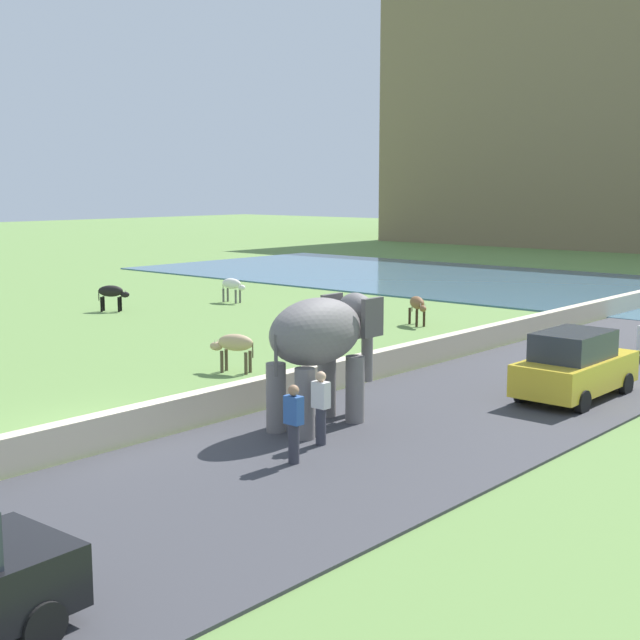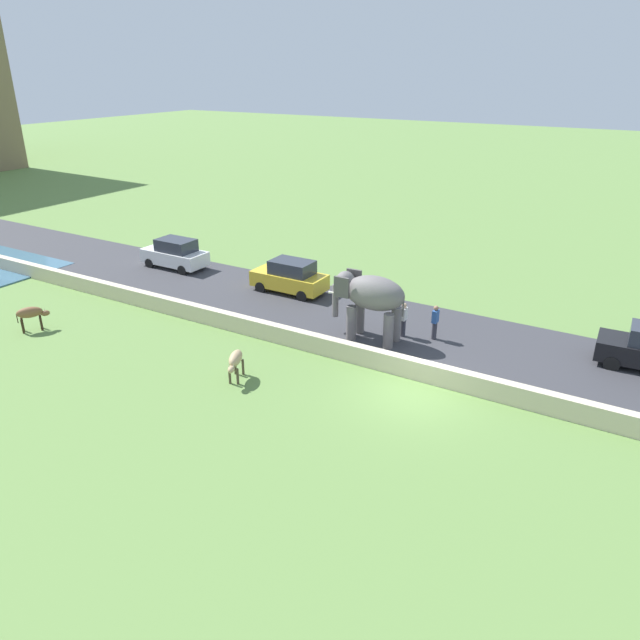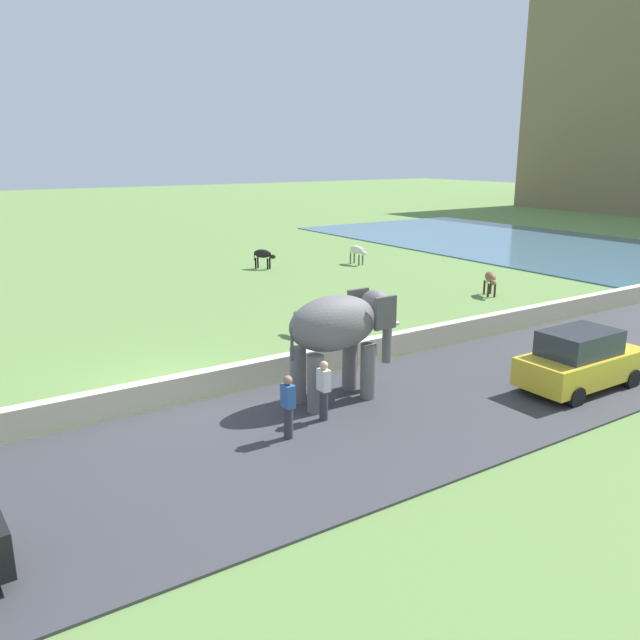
{
  "view_description": "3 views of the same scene",
  "coord_description": "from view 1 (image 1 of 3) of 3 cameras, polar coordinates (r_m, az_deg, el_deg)",
  "views": [
    {
      "loc": [
        16.19,
        -11.11,
        5.43
      ],
      "look_at": [
        0.97,
        6.23,
        1.91
      ],
      "focal_mm": 49.34,
      "sensor_mm": 36.0,
      "label": 1
    },
    {
      "loc": [
        -18.13,
        -6.78,
        11.17
      ],
      "look_at": [
        0.71,
        4.4,
        1.75
      ],
      "focal_mm": 33.37,
      "sensor_mm": 36.0,
      "label": 2
    },
    {
      "loc": [
        16.95,
        -6.03,
        6.67
      ],
      "look_at": [
        0.26,
        4.95,
        1.39
      ],
      "focal_mm": 35.81,
      "sensor_mm": 36.0,
      "label": 3
    }
  ],
  "objects": [
    {
      "name": "cow_tan",
      "position": [
        25.89,
        -5.59,
        -1.59
      ],
      "size": [
        1.41,
        0.84,
        1.15
      ],
      "color": "tan",
      "rests_on": "ground"
    },
    {
      "name": "person_beside_elephant",
      "position": [
        18.43,
        0.06,
        -5.65
      ],
      "size": [
        0.36,
        0.22,
        1.63
      ],
      "color": "#33333D",
      "rests_on": "ground"
    },
    {
      "name": "cow_black",
      "position": [
        39.47,
        -13.34,
        1.75
      ],
      "size": [
        1.31,
        1.1,
        1.15
      ],
      "color": "black",
      "rests_on": "ground"
    },
    {
      "name": "lake",
      "position": [
        53.5,
        6.71,
        2.82
      ],
      "size": [
        36.0,
        18.0,
        0.08
      ],
      "primitive_type": "cube",
      "color": "#426B84",
      "rests_on": "ground"
    },
    {
      "name": "car_yellow",
      "position": [
        23.38,
        16.21,
        -2.86
      ],
      "size": [
        1.8,
        4.0,
        1.8
      ],
      "color": "gold",
      "rests_on": "ground"
    },
    {
      "name": "ground_plane",
      "position": [
        20.37,
        -13.84,
        -7.05
      ],
      "size": [
        220.0,
        220.0,
        0.0
      ],
      "primitive_type": "plane",
      "color": "#608442"
    },
    {
      "name": "person_trailing",
      "position": [
        17.22,
        -1.72,
        -6.69
      ],
      "size": [
        0.36,
        0.22,
        1.63
      ],
      "color": "#33333D",
      "rests_on": "ground"
    },
    {
      "name": "barrier_wall",
      "position": [
        33.12,
        13.87,
        -0.33
      ],
      "size": [
        0.4,
        110.0,
        0.79
      ],
      "primitive_type": "cube",
      "color": "beige",
      "rests_on": "ground"
    },
    {
      "name": "cow_brown",
      "position": [
        34.71,
        6.34,
        1.01
      ],
      "size": [
        1.34,
        1.05,
        1.15
      ],
      "color": "brown",
      "rests_on": "ground"
    },
    {
      "name": "elephant",
      "position": [
        19.72,
        0.18,
        -1.24
      ],
      "size": [
        1.46,
        3.47,
        2.99
      ],
      "color": "slate",
      "rests_on": "ground"
    },
    {
      "name": "cow_white",
      "position": [
        41.53,
        -5.7,
        2.27
      ],
      "size": [
        1.41,
        0.54,
        1.15
      ],
      "color": "silver",
      "rests_on": "ground"
    }
  ]
}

